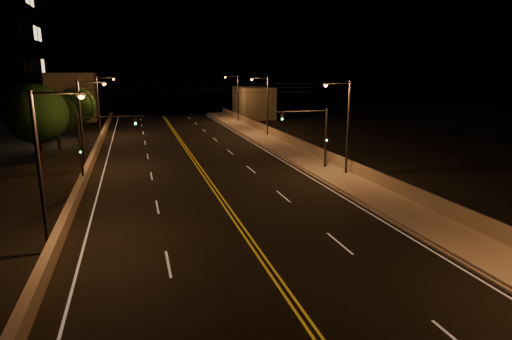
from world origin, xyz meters
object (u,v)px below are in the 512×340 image
object	(u,v)px
streetlight_2	(265,102)
tree_2	(77,105)
streetlight_1	(345,122)
streetlight_4	(45,161)
streetlight_3	(236,95)
tree_0	(37,114)
traffic_signal_left	(94,141)
tree_1	(56,115)
streetlight_5	(84,119)
streetlight_6	(101,102)
traffic_signal_right	(315,132)

from	to	relation	value
streetlight_2	tree_2	xyz separation A→B (m)	(-24.61, 8.05, -0.48)
streetlight_1	tree_2	world-z (taller)	streetlight_1
streetlight_4	streetlight_3	bearing A→B (deg)	66.93
streetlight_3	tree_0	xyz separation A→B (m)	(-26.08, -27.11, 0.14)
streetlight_3	tree_2	distance (m)	26.20
traffic_signal_left	tree_1	xyz separation A→B (m)	(-5.46, 18.28, 0.32)
tree_1	streetlight_4	bearing A→B (deg)	-82.14
tree_1	tree_2	size ratio (longest dim) A/B	0.92
streetlight_5	streetlight_6	xyz separation A→B (m)	(0.00, 21.56, 0.00)
streetlight_5	streetlight_2	bearing A→B (deg)	34.52
traffic_signal_left	tree_2	xyz separation A→B (m)	(-4.37, 28.26, 0.64)
streetlight_1	streetlight_3	size ratio (longest dim) A/B	1.00
streetlight_6	traffic_signal_left	distance (m)	27.11
tree_2	streetlight_4	bearing A→B (deg)	-85.53
streetlight_1	tree_2	size ratio (longest dim) A/B	1.20
tree_1	traffic_signal_right	bearing A→B (deg)	-37.11
streetlight_2	streetlight_5	bearing A→B (deg)	-145.48
streetlight_5	tree_0	bearing A→B (deg)	135.54
streetlight_5	tree_2	world-z (taller)	streetlight_5
streetlight_4	streetlight_5	size ratio (longest dim) A/B	1.00
streetlight_2	tree_0	size ratio (longest dim) A/B	1.05
streetlight_5	streetlight_6	bearing A→B (deg)	90.00
streetlight_6	streetlight_3	bearing A→B (deg)	25.41
streetlight_4	tree_0	world-z (taller)	streetlight_4
streetlight_2	streetlight_3	size ratio (longest dim) A/B	1.00
streetlight_3	tree_0	size ratio (longest dim) A/B	1.05
traffic_signal_left	streetlight_6	bearing A→B (deg)	92.41
streetlight_2	traffic_signal_left	world-z (taller)	streetlight_2
traffic_signal_left	streetlight_3	bearing A→B (deg)	61.46
streetlight_2	tree_1	bearing A→B (deg)	-175.68
tree_2	tree_1	bearing A→B (deg)	-96.22
traffic_signal_right	streetlight_3	bearing A→B (deg)	87.63
streetlight_2	streetlight_3	world-z (taller)	same
tree_1	streetlight_6	bearing A→B (deg)	63.86
streetlight_2	streetlight_4	world-z (taller)	same
streetlight_2	tree_1	world-z (taller)	streetlight_2
tree_2	streetlight_1	bearing A→B (deg)	-51.42
streetlight_3	streetlight_4	bearing A→B (deg)	-113.07
streetlight_3	streetlight_6	bearing A→B (deg)	-154.59
streetlight_6	tree_2	size ratio (longest dim) A/B	1.20
traffic_signal_left	tree_2	world-z (taller)	tree_2
streetlight_6	tree_0	distance (m)	17.59
streetlight_5	traffic_signal_right	size ratio (longest dim) A/B	1.43
traffic_signal_right	tree_2	size ratio (longest dim) A/B	0.84
streetlight_3	streetlight_4	xyz separation A→B (m)	(-21.39, -50.21, 0.00)
streetlight_6	tree_0	bearing A→B (deg)	-105.46
streetlight_5	traffic_signal_right	world-z (taller)	streetlight_5
streetlight_1	tree_2	bearing A→B (deg)	128.58
streetlight_3	traffic_signal_left	world-z (taller)	streetlight_3
streetlight_2	streetlight_3	bearing A→B (deg)	90.00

